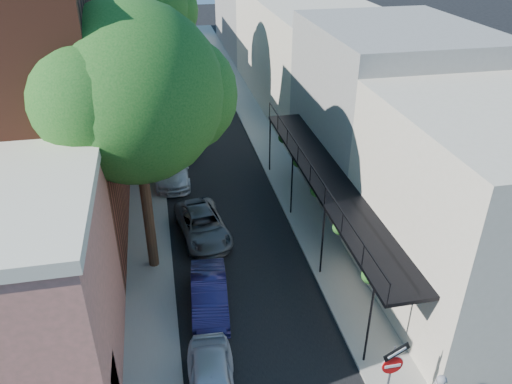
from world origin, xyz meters
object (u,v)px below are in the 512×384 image
oak_mid (145,61)px  oak_far (143,7)px  sign_post (392,368)px  oak_near (145,94)px  parked_car_a (212,384)px  parked_car_b (209,295)px  parked_car_c (203,225)px  parked_car_d (172,169)px  parked_car_e (186,139)px

oak_mid → oak_far: 9.12m
sign_post → oak_near: oak_near is taller
parked_car_a → parked_car_b: bearing=87.7°
parked_car_b → parked_car_c: (0.28, 5.06, -0.02)m
sign_post → oak_near: bearing=125.1°
parked_car_d → parked_car_a: bearing=-86.9°
sign_post → parked_car_e: size_ratio=0.82×
oak_far → parked_car_a: size_ratio=3.02×
oak_mid → parked_car_d: 6.43m
oak_near → oak_far: (0.01, 17.01, 0.38)m
oak_far → parked_car_d: (0.82, -9.17, -7.57)m
parked_car_a → oak_mid: bearing=98.3°
parked_car_b → parked_car_e: parked_car_b is taller
oak_near → parked_car_b: oak_near is taller
oak_near → oak_mid: size_ratio=1.12×
parked_car_c → oak_mid: bearing=100.1°
oak_near → oak_far: oak_far is taller
sign_post → oak_far: bearing=103.9°
parked_car_b → parked_car_c: size_ratio=0.87×
sign_post → oak_mid: (-6.58, 17.26, 5.02)m
oak_far → parked_car_c: (1.95, -15.35, -7.62)m
parked_car_d → oak_mid: bearing=172.9°
oak_far → parked_car_d: size_ratio=2.49×
oak_far → parked_car_a: (1.25, -24.69, -7.59)m
sign_post → parked_car_c: bearing=112.6°
sign_post → oak_mid: size_ratio=0.29×
oak_far → oak_near: bearing=-90.0°
parked_car_c → parked_car_e: parked_car_c is taller
parked_car_c → parked_car_e: (0.00, 10.68, -0.02)m
oak_far → parked_car_c: size_ratio=2.60×
oak_far → sign_post: bearing=-76.1°
sign_post → parked_car_d: 18.09m
oak_mid → parked_car_d: bearing=-8.6°
sign_post → oak_mid: 19.14m
oak_far → parked_car_e: (1.95, -4.67, -7.64)m
oak_near → oak_far: size_ratio=0.96×
oak_near → parked_car_b: bearing=-63.6°
sign_post → parked_car_b: (-4.83, 5.88, -1.38)m
sign_post → parked_car_e: sign_post is taller
parked_car_a → oak_near: bearing=102.8°
sign_post → oak_far: size_ratio=0.25×
parked_car_a → parked_car_e: 20.03m
sign_post → parked_car_e: 22.15m
parked_car_a → parked_car_c: parked_car_a is taller
oak_mid → parked_car_b: size_ratio=2.55×
parked_car_c → parked_car_d: parked_car_d is taller
parked_car_b → parked_car_c: 5.07m
parked_car_a → sign_post: bearing=-13.5°
parked_car_e → parked_car_d: bearing=-105.9°
parked_car_e → sign_post: bearing=-79.9°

